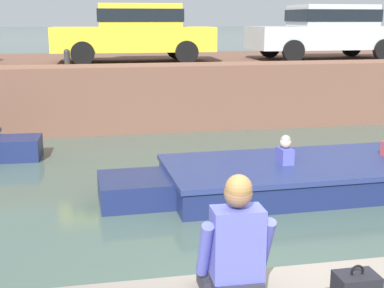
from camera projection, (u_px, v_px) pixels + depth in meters
ground_plane at (193, 190)px, 9.05m from camera, size 400.00×400.00×0.00m
far_quay_wall at (143, 86)px, 16.14m from camera, size 60.00×6.00×1.68m
far_wall_coping at (155, 65)px, 13.19m from camera, size 60.00×0.24×0.08m
motorboat_passing at (316, 175)px, 9.07m from camera, size 6.88×2.26×0.97m
car_left_inner_yellow at (135, 30)px, 14.40m from camera, size 4.33×2.10×1.54m
car_centre_silver at (328, 30)px, 15.47m from camera, size 4.39×2.06×1.54m
mooring_bollard_mid at (67, 58)px, 12.87m from camera, size 0.15×0.15×0.45m
person_seated_left at (235, 253)px, 3.80m from camera, size 0.54×0.53×0.96m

